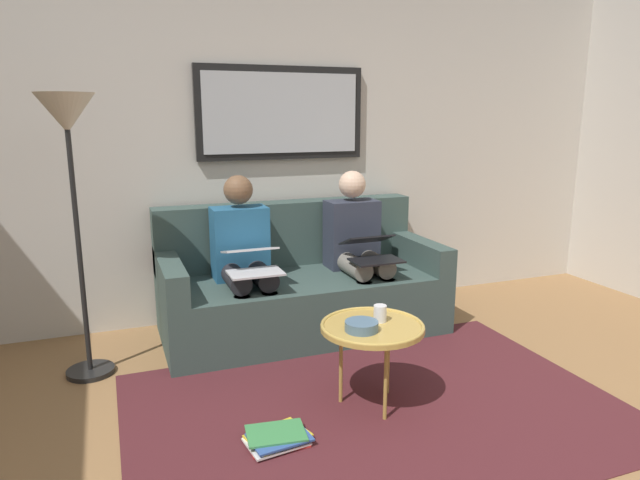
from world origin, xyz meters
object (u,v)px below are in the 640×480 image
cup (380,313)px  person_right (244,255)px  coffee_table (372,328)px  bowl (362,326)px  person_left (357,245)px  couch (300,287)px  standing_lamp (69,146)px  laptop_black (371,249)px  magazine_stack (277,438)px  laptop_silver (252,260)px  framed_mirror (281,113)px

cup → person_right: person_right is taller
coffee_table → bowl: size_ratio=3.19×
cup → person_right: size_ratio=0.08×
person_left → couch: bearing=-9.1°
bowl → standing_lamp: bearing=-36.6°
cup → laptop_black: laptop_black is taller
person_left → magazine_stack: size_ratio=3.44×
coffee_table → laptop_silver: bearing=-65.4°
laptop_silver → person_left: bearing=-164.1°
couch → magazine_stack: bearing=67.0°
laptop_black → magazine_stack: laptop_black is taller
person_left → standing_lamp: size_ratio=0.69×
cup → magazine_stack: 0.83m
framed_mirror → cup: bearing=91.9°
coffee_table → cup: (-0.06, -0.04, 0.06)m
cup → coffee_table: bearing=30.7°
bowl → person_left: size_ratio=0.15×
cup → bowl: bearing=29.9°
person_left → framed_mirror: bearing=-47.1°
person_right → magazine_stack: (0.17, 1.32, -0.58)m
framed_mirror → coffee_table: 1.95m
couch → person_left: size_ratio=1.74×
person_left → person_right: 0.85m
laptop_silver → framed_mirror: bearing=-121.3°
person_left → laptop_black: person_left is taller
cup → bowl: 0.17m
coffee_table → laptop_black: (-0.43, -0.92, 0.19)m
coffee_table → person_left: 1.24m
couch → person_left: (-0.42, 0.07, 0.30)m
laptop_black → magazine_stack: 1.61m
couch → bowl: 1.28m
couch → cup: (-0.05, 1.18, 0.19)m
bowl → person_right: bearing=-74.6°
person_left → person_right: (0.85, 0.00, 0.00)m
couch → laptop_silver: 0.62m
cup → bowl: (0.15, 0.09, -0.02)m
person_left → laptop_silver: 0.88m
bowl → framed_mirror: bearing=-93.3°
couch → laptop_black: (-0.42, 0.30, 0.32)m
cup → magazine_stack: size_ratio=0.27×
cup → couch: bearing=-87.4°
cup → laptop_silver: (0.48, -0.87, 0.13)m
framed_mirror → coffee_table: size_ratio=2.33×
cup → laptop_silver: size_ratio=0.25×
coffee_table → cup: 0.10m
magazine_stack → standing_lamp: standing_lamp is taller
framed_mirror → person_right: framed_mirror is taller
coffee_table → cup: size_ratio=6.11×
couch → framed_mirror: framed_mirror is taller
framed_mirror → bowl: size_ratio=7.43×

